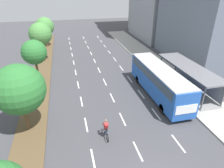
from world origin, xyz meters
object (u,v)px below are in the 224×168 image
bus (159,79)px  median_tree_third (34,52)px  cyclist (106,129)px  median_tree_fourth (40,34)px  bus_shelter (190,75)px  median_tree_second (19,89)px  median_tree_fifth (45,27)px

bus → median_tree_third: 14.94m
cyclist → median_tree_fourth: 21.64m
bus_shelter → cyclist: 13.10m
median_tree_second → median_tree_third: 8.92m
median_tree_fifth → median_tree_second: bearing=-91.0°
bus → cyclist: bearing=-142.8°
cyclist → median_tree_fifth: bearing=101.7°
bus_shelter → bus: size_ratio=0.90×
median_tree_third → median_tree_fourth: median_tree_fourth is taller
bus_shelter → median_tree_fifth: (-17.62, 23.27, 2.24)m
median_tree_fifth → bus: bearing=-60.7°
median_tree_third → median_tree_fourth: size_ratio=0.92×
bus → cyclist: size_ratio=6.20×
cyclist → bus: bearing=37.2°
median_tree_fifth → cyclist: bearing=-78.3°
median_tree_fourth → cyclist: bearing=-73.2°
bus_shelter → cyclist: bus_shelter is taller
bus_shelter → median_tree_third: median_tree_third is taller
median_tree_second → median_tree_fifth: bearing=89.0°
bus_shelter → bus: bearing=-173.3°
bus_shelter → median_tree_fourth: (-17.72, 14.36, 2.70)m
cyclist → median_tree_second: (-6.50, 2.58, 3.25)m
cyclist → median_tree_fifth: median_tree_fifth is taller
bus → median_tree_second: 14.24m
bus_shelter → median_tree_fifth: 29.28m
bus_shelter → median_tree_third: (-17.80, 5.45, 2.46)m
cyclist → median_tree_third: median_tree_third is taller
bus_shelter → median_tree_third: bearing=163.0°
median_tree_fifth → median_tree_fourth: bearing=-90.6°
cyclist → median_tree_second: 7.71m
bus_shelter → median_tree_fifth: bearing=127.1°
cyclist → median_tree_fourth: (-6.15, 20.40, 3.78)m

